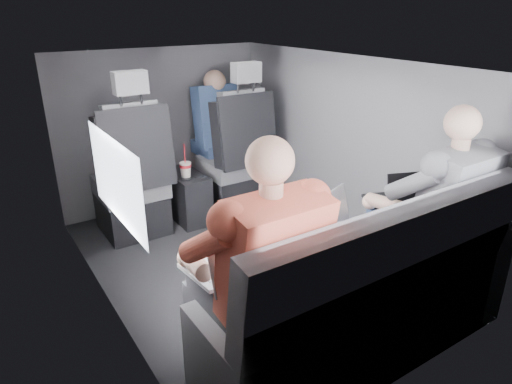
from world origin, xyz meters
TOP-DOWN VIEW (x-y plane):
  - floor at (0.00, 0.00)m, footprint 2.60×2.60m
  - ceiling at (0.00, 0.00)m, footprint 2.60×2.60m
  - panel_left at (-0.90, 0.00)m, footprint 0.02×2.60m
  - panel_right at (0.90, 0.00)m, footprint 0.02×2.60m
  - panel_front at (0.00, 1.30)m, footprint 1.80×0.02m
  - panel_back at (0.00, -1.30)m, footprint 1.80×0.02m
  - side_window at (-0.88, -0.30)m, footprint 0.02×0.75m
  - seatbelt at (0.45, 0.67)m, footprint 0.35×0.11m
  - front_seat_left at (-0.45, 0.84)m, footprint 0.52×0.58m
  - front_seat_right at (0.45, 0.84)m, footprint 0.52×0.58m
  - center_console at (0.00, 0.88)m, footprint 0.24×0.48m
  - rear_bench at (0.00, -1.06)m, footprint 1.60×0.57m
  - soda_cup at (-0.04, 0.78)m, footprint 0.09×0.09m
  - laptop_white at (-0.57, -0.85)m, footprint 0.39×0.37m
  - laptop_silver at (-0.04, -0.77)m, footprint 0.42×0.43m
  - laptop_black at (0.62, -0.74)m, footprint 0.35×0.36m
  - passenger_rear_left at (-0.54, -0.97)m, footprint 0.51×0.63m
  - passenger_rear_right at (0.59, -0.97)m, footprint 0.50×0.62m
  - passenger_front_right at (0.41, 1.10)m, footprint 0.38×0.38m

SIDE VIEW (x-z plane):
  - floor at x=0.00m, z-range 0.00..0.00m
  - center_console at x=0.00m, z-range 0.00..0.41m
  - rear_bench at x=0.00m, z-range -0.15..0.77m
  - front_seat_left at x=-0.45m, z-range -0.23..1.03m
  - front_seat_right at x=0.45m, z-range -0.23..1.03m
  - soda_cup at x=-0.04m, z-range 0.33..0.61m
  - passenger_rear_right at x=0.59m, z-range 0.02..1.24m
  - laptop_black at x=0.62m, z-range 0.52..0.74m
  - passenger_rear_left at x=-0.54m, z-range 0.02..1.25m
  - laptop_silver at x=-0.04m, z-range 0.51..0.76m
  - laptop_white at x=-0.57m, z-range 0.50..0.77m
  - panel_left at x=-0.90m, z-range 0.00..1.35m
  - panel_right at x=0.90m, z-range 0.00..1.35m
  - panel_front at x=0.00m, z-range 0.00..1.35m
  - panel_back at x=0.00m, z-range 0.00..1.35m
  - passenger_front_right at x=0.41m, z-range 0.38..1.11m
  - seatbelt at x=0.45m, z-range 0.50..1.10m
  - side_window at x=-0.88m, z-range 0.69..1.11m
  - ceiling at x=0.00m, z-range 1.35..1.35m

